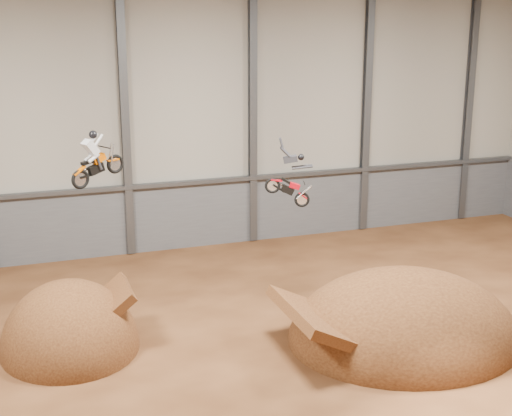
{
  "coord_description": "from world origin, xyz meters",
  "views": [
    {
      "loc": [
        -8.83,
        -20.38,
        11.93
      ],
      "look_at": [
        -0.27,
        4.0,
        4.93
      ],
      "focal_mm": 50.0,
      "sensor_mm": 36.0,
      "label": 1
    }
  ],
  "objects_px": {
    "takeoff_ramp": "(71,348)",
    "fmx_rider_a": "(99,153)",
    "fmx_rider_b": "(284,173)",
    "landing_ramp": "(403,338)"
  },
  "relations": [
    {
      "from": "landing_ramp",
      "to": "fmx_rider_a",
      "type": "height_order",
      "value": "fmx_rider_a"
    },
    {
      "from": "takeoff_ramp",
      "to": "fmx_rider_a",
      "type": "distance_m",
      "value": 7.31
    },
    {
      "from": "takeoff_ramp",
      "to": "fmx_rider_a",
      "type": "bearing_deg",
      "value": 40.83
    },
    {
      "from": "fmx_rider_a",
      "to": "fmx_rider_b",
      "type": "height_order",
      "value": "fmx_rider_a"
    },
    {
      "from": "takeoff_ramp",
      "to": "landing_ramp",
      "type": "xyz_separation_m",
      "value": [
        12.07,
        -3.41,
        0.0
      ]
    },
    {
      "from": "landing_ramp",
      "to": "fmx_rider_b",
      "type": "relative_size",
      "value": 3.49
    },
    {
      "from": "takeoff_ramp",
      "to": "fmx_rider_b",
      "type": "xyz_separation_m",
      "value": [
        8.75,
        0.71,
        5.88
      ]
    },
    {
      "from": "takeoff_ramp",
      "to": "fmx_rider_a",
      "type": "relative_size",
      "value": 2.54
    },
    {
      "from": "takeoff_ramp",
      "to": "fmx_rider_b",
      "type": "height_order",
      "value": "fmx_rider_b"
    },
    {
      "from": "fmx_rider_a",
      "to": "fmx_rider_b",
      "type": "relative_size",
      "value": 0.89
    }
  ]
}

